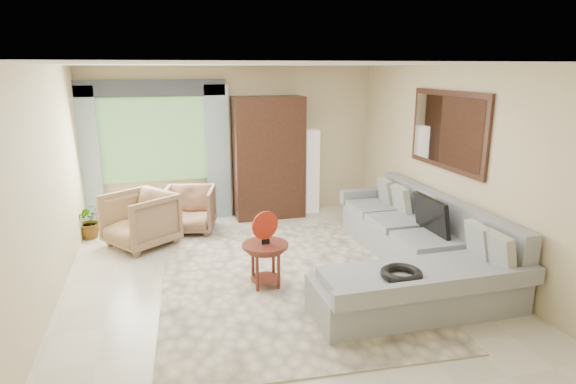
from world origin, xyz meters
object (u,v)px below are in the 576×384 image
object	(u,v)px
sectional_sofa	(415,252)
potted_plant	(90,220)
armchair_left	(140,220)
floor_lamp	(311,171)
armoire	(268,158)
coffee_table	(266,264)
armchair_right	(189,210)
tv_screen	(431,215)

from	to	relation	value
sectional_sofa	potted_plant	world-z (taller)	sectional_sofa
armchair_left	floor_lamp	world-z (taller)	floor_lamp
armchair_left	armoire	xyz separation A→B (m)	(2.17, 0.95, 0.65)
sectional_sofa	armoire	world-z (taller)	armoire
coffee_table	armchair_right	xyz separation A→B (m)	(-0.73, 2.30, 0.07)
sectional_sofa	tv_screen	world-z (taller)	tv_screen
sectional_sofa	coffee_table	distance (m)	1.93
armchair_right	potted_plant	xyz separation A→B (m)	(-1.51, 0.12, -0.08)
coffee_table	armoire	distance (m)	2.98
sectional_sofa	floor_lamp	distance (m)	3.03
coffee_table	floor_lamp	bearing A→B (deg)	62.34
tv_screen	armoire	xyz separation A→B (m)	(-1.50, 2.79, 0.33)
armchair_left	armchair_right	bearing A→B (deg)	86.36
coffee_table	armchair_left	size ratio (longest dim) A/B	0.62
sectional_sofa	coffee_table	world-z (taller)	sectional_sofa
armchair_left	tv_screen	bearing A→B (deg)	27.79
armchair_right	tv_screen	bearing A→B (deg)	-24.89
armchair_right	potted_plant	distance (m)	1.52
armchair_left	armoire	distance (m)	2.45
tv_screen	armoire	bearing A→B (deg)	118.24
sectional_sofa	potted_plant	bearing A→B (deg)	148.74
coffee_table	armoire	world-z (taller)	armoire
sectional_sofa	potted_plant	xyz separation A→B (m)	(-4.17, 2.53, -0.00)
tv_screen	floor_lamp	bearing A→B (deg)	103.79
potted_plant	floor_lamp	size ratio (longest dim) A/B	0.37
sectional_sofa	armchair_right	size ratio (longest dim) A/B	4.34
sectional_sofa	coffee_table	xyz separation A→B (m)	(-1.93, 0.11, 0.01)
armchair_right	armoire	world-z (taller)	armoire
tv_screen	coffee_table	xyz separation A→B (m)	(-2.19, 0.00, -0.43)
coffee_table	armchair_left	xyz separation A→B (m)	(-1.47, 1.84, 0.11)
sectional_sofa	armchair_left	size ratio (longest dim) A/B	3.90
tv_screen	armchair_right	xyz separation A→B (m)	(-2.92, 2.30, -0.36)
tv_screen	armchair_left	xyz separation A→B (m)	(-3.67, 1.84, -0.32)
potted_plant	sectional_sofa	bearing A→B (deg)	-31.26
armchair_left	sectional_sofa	bearing A→B (deg)	24.66
armoire	potted_plant	bearing A→B (deg)	-172.83
floor_lamp	armchair_right	bearing A→B (deg)	-166.12
coffee_table	armoire	size ratio (longest dim) A/B	0.26
coffee_table	potted_plant	bearing A→B (deg)	132.73
tv_screen	potted_plant	xyz separation A→B (m)	(-4.43, 2.42, -0.44)
coffee_table	potted_plant	size ratio (longest dim) A/B	0.99
armchair_right	armoire	size ratio (longest dim) A/B	0.38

